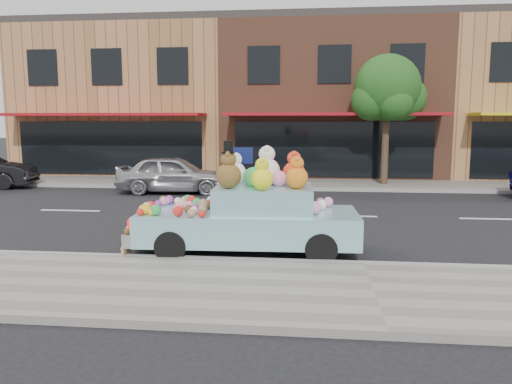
# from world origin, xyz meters

# --- Properties ---
(ground) EXTENTS (120.00, 120.00, 0.00)m
(ground) POSITION_xyz_m (0.00, 0.00, 0.00)
(ground) COLOR black
(ground) RESTS_ON ground
(near_sidewalk) EXTENTS (60.00, 3.00, 0.12)m
(near_sidewalk) POSITION_xyz_m (0.00, -6.50, 0.06)
(near_sidewalk) COLOR gray
(near_sidewalk) RESTS_ON ground
(far_sidewalk) EXTENTS (60.00, 3.00, 0.12)m
(far_sidewalk) POSITION_xyz_m (0.00, 6.50, 0.06)
(far_sidewalk) COLOR gray
(far_sidewalk) RESTS_ON ground
(near_kerb) EXTENTS (60.00, 0.12, 0.13)m
(near_kerb) POSITION_xyz_m (0.00, -5.00, 0.07)
(near_kerb) COLOR gray
(near_kerb) RESTS_ON ground
(far_kerb) EXTENTS (60.00, 0.12, 0.13)m
(far_kerb) POSITION_xyz_m (0.00, 5.00, 0.07)
(far_kerb) COLOR gray
(far_kerb) RESTS_ON ground
(storefront_left) EXTENTS (10.00, 9.80, 7.30)m
(storefront_left) POSITION_xyz_m (-10.00, 11.97, 3.64)
(storefront_left) COLOR #AA7247
(storefront_left) RESTS_ON ground
(storefront_mid) EXTENTS (10.00, 9.80, 7.30)m
(storefront_mid) POSITION_xyz_m (0.00, 11.97, 3.64)
(storefront_mid) COLOR brown
(storefront_mid) RESTS_ON ground
(street_tree) EXTENTS (3.00, 2.70, 5.22)m
(street_tree) POSITION_xyz_m (2.03, 6.55, 3.69)
(street_tree) COLOR #38281C
(street_tree) RESTS_ON ground
(car_silver) EXTENTS (4.19, 1.93, 1.39)m
(car_silver) POSITION_xyz_m (-5.94, 3.92, 0.70)
(car_silver) COLOR #9F9FA3
(car_silver) RESTS_ON ground
(art_car) EXTENTS (4.55, 1.93, 2.26)m
(art_car) POSITION_xyz_m (-2.15, -4.12, 0.79)
(art_car) COLOR black
(art_car) RESTS_ON ground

